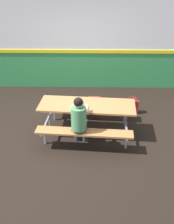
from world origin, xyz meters
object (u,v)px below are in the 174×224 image
object	(u,v)px
picnic_table_main	(87,111)
student_nearer	(79,118)
tote_bag_bright	(131,106)
backpack_dark	(94,105)

from	to	relation	value
picnic_table_main	student_nearer	xyz separation A→B (m)	(-0.15, -0.55, 0.13)
tote_bag_bright	student_nearer	bearing A→B (deg)	-130.27
picnic_table_main	backpack_dark	distance (m)	1.04
tote_bag_bright	backpack_dark	bearing A→B (deg)	-179.79
picnic_table_main	student_nearer	distance (m)	0.58
student_nearer	backpack_dark	xyz separation A→B (m)	(0.31, 1.51, -0.49)
student_nearer	tote_bag_bright	world-z (taller)	student_nearer
backpack_dark	tote_bag_bright	size ratio (longest dim) A/B	1.02
picnic_table_main	tote_bag_bright	bearing A→B (deg)	40.41
picnic_table_main	tote_bag_bright	world-z (taller)	picnic_table_main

